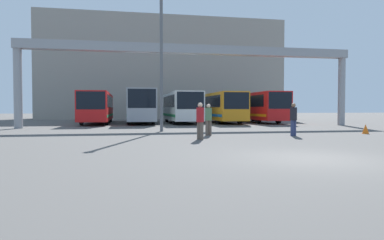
{
  "coord_description": "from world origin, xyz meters",
  "views": [
    {
      "loc": [
        -5.3,
        -9.16,
        1.47
      ],
      "look_at": [
        0.13,
        19.65,
        0.49
      ],
      "focal_mm": 32.0,
      "sensor_mm": 36.0,
      "label": 1
    }
  ],
  "objects_px": {
    "bus_slot_0": "(97,106)",
    "lamp_post": "(161,58)",
    "bus_slot_4": "(255,106)",
    "pedestrian_near_center": "(293,119)",
    "pedestrian_mid_left": "(200,120)",
    "bus_slot_1": "(139,105)",
    "bus_slot_3": "(220,106)",
    "traffic_cone": "(366,129)",
    "bus_slot_2": "(181,106)",
    "pedestrian_far_center": "(208,119)"
  },
  "relations": [
    {
      "from": "bus_slot_0",
      "to": "lamp_post",
      "type": "bearing_deg",
      "value": -68.71
    },
    {
      "from": "bus_slot_4",
      "to": "pedestrian_near_center",
      "type": "distance_m",
      "value": 18.58
    },
    {
      "from": "pedestrian_mid_left",
      "to": "lamp_post",
      "type": "bearing_deg",
      "value": 156.54
    },
    {
      "from": "bus_slot_1",
      "to": "lamp_post",
      "type": "bearing_deg",
      "value": -85.8
    },
    {
      "from": "bus_slot_3",
      "to": "lamp_post",
      "type": "relative_size",
      "value": 1.24
    },
    {
      "from": "pedestrian_mid_left",
      "to": "traffic_cone",
      "type": "xyz_separation_m",
      "value": [
        10.25,
        1.87,
        -0.64
      ]
    },
    {
      "from": "bus_slot_2",
      "to": "traffic_cone",
      "type": "xyz_separation_m",
      "value": [
        8.32,
        -16.47,
        -1.46
      ]
    },
    {
      "from": "bus_slot_0",
      "to": "bus_slot_3",
      "type": "bearing_deg",
      "value": -3.56
    },
    {
      "from": "pedestrian_far_center",
      "to": "lamp_post",
      "type": "bearing_deg",
      "value": -65.35
    },
    {
      "from": "bus_slot_1",
      "to": "pedestrian_near_center",
      "type": "height_order",
      "value": "bus_slot_1"
    },
    {
      "from": "bus_slot_3",
      "to": "pedestrian_far_center",
      "type": "distance_m",
      "value": 16.86
    },
    {
      "from": "bus_slot_0",
      "to": "traffic_cone",
      "type": "relative_size",
      "value": 21.79
    },
    {
      "from": "bus_slot_0",
      "to": "bus_slot_4",
      "type": "xyz_separation_m",
      "value": [
        16.48,
        -0.05,
        0.05
      ]
    },
    {
      "from": "bus_slot_0",
      "to": "pedestrian_near_center",
      "type": "xyz_separation_m",
      "value": [
        11.69,
        -17.98,
        -0.78
      ]
    },
    {
      "from": "bus_slot_1",
      "to": "bus_slot_3",
      "type": "bearing_deg",
      "value": -5.62
    },
    {
      "from": "bus_slot_1",
      "to": "lamp_post",
      "type": "distance_m",
      "value": 13.42
    },
    {
      "from": "pedestrian_near_center",
      "to": "bus_slot_3",
      "type": "bearing_deg",
      "value": 63.35
    },
    {
      "from": "bus_slot_3",
      "to": "pedestrian_mid_left",
      "type": "relative_size",
      "value": 6.2
    },
    {
      "from": "pedestrian_mid_left",
      "to": "pedestrian_near_center",
      "type": "relative_size",
      "value": 0.99
    },
    {
      "from": "bus_slot_0",
      "to": "traffic_cone",
      "type": "bearing_deg",
      "value": -46.31
    },
    {
      "from": "bus_slot_3",
      "to": "lamp_post",
      "type": "bearing_deg",
      "value": -120.69
    },
    {
      "from": "bus_slot_1",
      "to": "pedestrian_far_center",
      "type": "relative_size",
      "value": 7.22
    },
    {
      "from": "bus_slot_1",
      "to": "pedestrian_far_center",
      "type": "bearing_deg",
      "value": -79.4
    },
    {
      "from": "bus_slot_1",
      "to": "pedestrian_near_center",
      "type": "xyz_separation_m",
      "value": [
        7.56,
        -18.03,
        -0.92
      ]
    },
    {
      "from": "bus_slot_3",
      "to": "lamp_post",
      "type": "xyz_separation_m",
      "value": [
        -7.28,
        -12.27,
        2.97
      ]
    },
    {
      "from": "bus_slot_3",
      "to": "pedestrian_far_center",
      "type": "relative_size",
      "value": 6.28
    },
    {
      "from": "bus_slot_4",
      "to": "pedestrian_mid_left",
      "type": "xyz_separation_m",
      "value": [
        -10.17,
        -19.14,
        -0.85
      ]
    },
    {
      "from": "pedestrian_far_center",
      "to": "pedestrian_mid_left",
      "type": "bearing_deg",
      "value": 62.28
    },
    {
      "from": "lamp_post",
      "to": "pedestrian_far_center",
      "type": "bearing_deg",
      "value": -59.89
    },
    {
      "from": "bus_slot_0",
      "to": "lamp_post",
      "type": "height_order",
      "value": "lamp_post"
    },
    {
      "from": "bus_slot_3",
      "to": "bus_slot_4",
      "type": "relative_size",
      "value": 0.88
    },
    {
      "from": "traffic_cone",
      "to": "pedestrian_far_center",
      "type": "bearing_deg",
      "value": 176.89
    },
    {
      "from": "bus_slot_2",
      "to": "pedestrian_far_center",
      "type": "xyz_separation_m",
      "value": [
        -0.96,
        -15.96,
        -0.83
      ]
    },
    {
      "from": "bus_slot_3",
      "to": "lamp_post",
      "type": "height_order",
      "value": "lamp_post"
    },
    {
      "from": "bus_slot_0",
      "to": "bus_slot_2",
      "type": "xyz_separation_m",
      "value": [
        8.24,
        -0.86,
        0.02
      ]
    },
    {
      "from": "bus_slot_0",
      "to": "bus_slot_4",
      "type": "height_order",
      "value": "bus_slot_4"
    },
    {
      "from": "pedestrian_far_center",
      "to": "traffic_cone",
      "type": "xyz_separation_m",
      "value": [
        9.28,
        -0.5,
        -0.63
      ]
    },
    {
      "from": "traffic_cone",
      "to": "lamp_post",
      "type": "xyz_separation_m",
      "value": [
        -11.48,
        4.29,
        4.43
      ]
    },
    {
      "from": "bus_slot_3",
      "to": "pedestrian_far_center",
      "type": "bearing_deg",
      "value": -107.57
    },
    {
      "from": "bus_slot_0",
      "to": "pedestrian_mid_left",
      "type": "bearing_deg",
      "value": -71.81
    },
    {
      "from": "bus_slot_2",
      "to": "traffic_cone",
      "type": "relative_size",
      "value": 18.75
    },
    {
      "from": "bus_slot_2",
      "to": "bus_slot_4",
      "type": "height_order",
      "value": "bus_slot_4"
    },
    {
      "from": "pedestrian_near_center",
      "to": "pedestrian_far_center",
      "type": "distance_m",
      "value": 4.56
    },
    {
      "from": "pedestrian_far_center",
      "to": "bus_slot_1",
      "type": "bearing_deg",
      "value": -84.85
    },
    {
      "from": "bus_slot_2",
      "to": "pedestrian_far_center",
      "type": "height_order",
      "value": "bus_slot_2"
    },
    {
      "from": "bus_slot_3",
      "to": "pedestrian_mid_left",
      "type": "xyz_separation_m",
      "value": [
        -6.05,
        -18.43,
        -0.82
      ]
    },
    {
      "from": "bus_slot_3",
      "to": "traffic_cone",
      "type": "bearing_deg",
      "value": -75.78
    },
    {
      "from": "traffic_cone",
      "to": "bus_slot_3",
      "type": "bearing_deg",
      "value": 104.22
    },
    {
      "from": "pedestrian_far_center",
      "to": "traffic_cone",
      "type": "height_order",
      "value": "pedestrian_far_center"
    },
    {
      "from": "traffic_cone",
      "to": "pedestrian_mid_left",
      "type": "bearing_deg",
      "value": -169.68
    }
  ]
}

